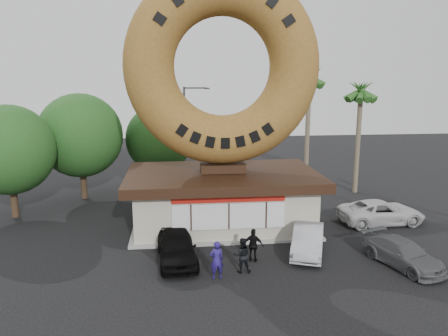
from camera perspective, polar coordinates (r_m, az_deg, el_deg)
name	(u,v)px	position (r m, az deg, el deg)	size (l,w,h in m)	color
ground	(236,267)	(21.06, 1.60, -12.82)	(90.00, 90.00, 0.00)	black
donut_shop	(223,197)	(26.04, -0.17, -3.78)	(11.20, 7.20, 3.80)	#BAB49E
giant_donut	(223,67)	(25.09, -0.18, 13.08)	(11.04, 11.04, 2.81)	olive
tree_west	(80,136)	(32.94, -18.24, 4.04)	(6.00, 6.00, 7.65)	#473321
tree_mid	(159,139)	(34.31, -8.45, 3.76)	(5.20, 5.20, 6.63)	#473321
tree_far	(9,150)	(30.13, -26.27, 2.13)	(5.60, 5.60, 7.14)	#473321
palm_near	(309,81)	(34.47, 11.09, 11.04)	(2.60, 2.60, 9.75)	#726651
palm_far	(361,94)	(34.30, 17.44, 9.16)	(2.60, 2.60, 8.75)	#726651
street_lamp	(187,131)	(35.22, -4.92, 4.81)	(2.11, 0.20, 8.00)	#59595E
person_left	(217,260)	(19.64, -0.97, -11.93)	(0.63, 0.42, 1.74)	navy
person_center	(242,255)	(20.27, 2.39, -11.30)	(0.80, 0.62, 1.65)	black
person_right	(253,245)	(21.37, 3.86, -10.04)	(0.97, 0.40, 1.66)	black
car_black	(177,247)	(21.46, -6.19, -10.22)	(1.77, 4.40, 1.50)	black
car_silver	(308,240)	(22.76, 10.90, -9.20)	(1.47, 4.21, 1.39)	#A9AAAF
car_grey	(403,253)	(22.59, 22.34, -10.29)	(1.73, 4.26, 1.24)	#585A5D
car_white	(381,212)	(28.27, 19.84, -5.45)	(2.38, 5.17, 1.44)	silver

